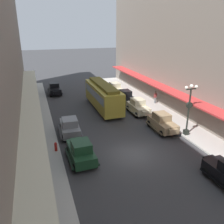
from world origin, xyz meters
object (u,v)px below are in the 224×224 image
parked_car_0 (126,97)px  parked_car_1 (70,126)px  streetcar (103,95)px  fire_hydrant (56,147)px  pedestrian_1 (38,113)px  lamp_post_with_clock (189,108)px  parked_car_3 (54,88)px  parked_car_4 (115,88)px  parked_car_5 (81,151)px  pedestrian_0 (155,97)px  parked_car_6 (138,106)px  parked_car_2 (162,122)px

parked_car_0 → parked_car_1: 12.10m
parked_car_0 → streetcar: bearing=-161.3°
fire_hydrant → pedestrian_1: (-1.15, 7.97, 0.45)m
lamp_post_with_clock → parked_car_3: bearing=118.7°
parked_car_4 → parked_car_3: bearing=161.1°
parked_car_0 → parked_car_5: (-9.14, -13.07, 0.00)m
parked_car_4 → streetcar: streetcar is taller
pedestrian_0 → fire_hydrant: bearing=-147.8°
pedestrian_0 → pedestrian_1: bearing=-175.4°
parked_car_6 → lamp_post_with_clock: lamp_post_with_clock is taller
parked_car_5 → pedestrian_1: parked_car_5 is taller
parked_car_6 → pedestrian_1: (-12.04, 1.33, 0.07)m
parked_car_1 → parked_car_2: bearing=-12.1°
fire_hydrant → pedestrian_1: 8.07m
parked_car_1 → streetcar: bearing=50.3°
parked_car_3 → parked_car_6: 15.42m
parked_car_4 → pedestrian_1: parked_car_4 is taller
parked_car_0 → parked_car_4: (0.17, 4.97, 0.00)m
parked_car_4 → pedestrian_0: (3.59, -6.70, 0.07)m
parked_car_6 → fire_hydrant: bearing=-148.6°
pedestrian_0 → parked_car_3: bearing=142.5°
parked_car_5 → streetcar: size_ratio=0.45×
parked_car_2 → pedestrian_1: (-12.26, 6.87, 0.07)m
lamp_post_with_clock → fire_hydrant: (-12.75, 0.82, -2.42)m
parked_car_6 → pedestrian_0: size_ratio=2.56×
parked_car_5 → streetcar: (5.43, 11.82, 0.96)m
parked_car_1 → lamp_post_with_clock: 11.86m
parked_car_1 → parked_car_5: 5.22m
parked_car_3 → parked_car_2: bearing=-62.8°
streetcar → parked_car_6: bearing=-40.1°
parked_car_3 → parked_car_6: bearing=-54.0°
parked_car_1 → parked_car_4: (9.36, 12.82, 0.00)m
parked_car_2 → parked_car_6: bearing=92.3°
parked_car_2 → parked_car_4: (-0.01, 14.84, 0.00)m
parked_car_1 → pedestrian_1: bearing=120.8°
pedestrian_0 → parked_car_1: bearing=-154.7°
parked_car_3 → parked_car_1: bearing=-90.3°
parked_car_1 → parked_car_0: bearing=40.5°
parked_car_5 → parked_car_0: bearing=55.0°
parked_car_2 → pedestrian_0: size_ratio=2.56×
parked_car_1 → parked_car_3: bearing=89.7°
parked_car_0 → parked_car_1: bearing=-139.5°
parked_car_0 → pedestrian_0: (3.75, -1.73, 0.07)m
parked_car_6 → streetcar: (-3.66, 3.08, 0.96)m
parked_car_4 → pedestrian_0: 7.60m
parked_car_2 → parked_car_1: bearing=167.9°
streetcar → pedestrian_1: 8.61m
parked_car_3 → parked_car_4: bearing=-18.9°
parked_car_3 → pedestrian_1: size_ratio=2.57×
parked_car_0 → pedestrian_1: bearing=-166.0°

